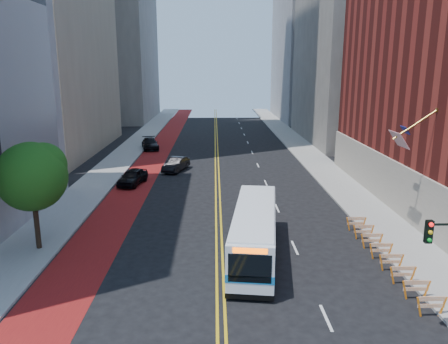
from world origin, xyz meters
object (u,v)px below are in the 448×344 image
Objects in this scene: car_b at (176,164)px; car_c at (150,144)px; street_tree at (33,174)px; transit_bus at (255,231)px; car_a at (133,177)px.

car_c is at bearing 127.60° from car_b.
transit_bus is at bearing -4.91° from street_tree.
car_c is (1.94, 34.72, -4.15)m from street_tree.
transit_bus reaches higher than car_b.
street_tree is 13.82m from transit_bus.
car_b is (3.74, 5.67, -0.02)m from car_a.
car_c is (-11.42, 35.87, -0.82)m from transit_bus.
street_tree is 1.29× the size of car_c.
car_a is 0.87× the size of car_c.
street_tree is 0.60× the size of transit_bus.
car_b is at bearing -83.60° from car_c.
car_a is (-10.40, 16.78, -0.81)m from transit_bus.
car_c reaches higher than car_b.
car_a is 19.12m from car_c.
car_a is 0.99× the size of car_b.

